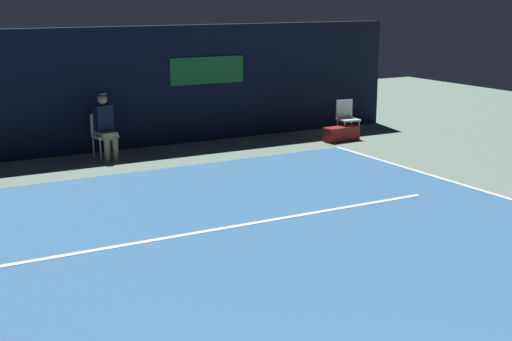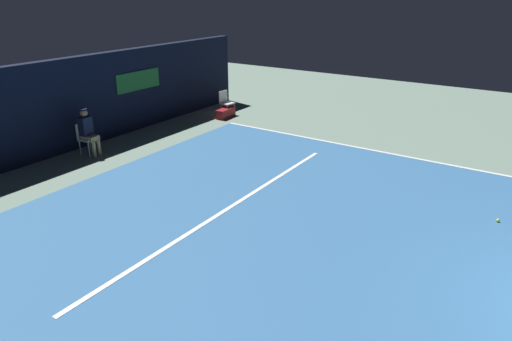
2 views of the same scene
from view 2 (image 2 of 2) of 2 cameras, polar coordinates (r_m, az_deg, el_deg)
name	(u,v)px [view 2 (image 2 of 2)]	position (r m, az deg, el deg)	size (l,w,h in m)	color
ground_plane	(316,236)	(8.93, 7.43, -8.11)	(32.29, 32.29, 0.00)	slate
court_surface	(316,236)	(8.93, 7.44, -8.08)	(10.74, 11.93, 0.01)	#336699
line_sideline_left	(401,156)	(13.51, 17.59, 1.77)	(0.10, 11.93, 0.01)	white
line_service	(228,208)	(9.88, -3.47, -4.73)	(8.38, 0.10, 0.01)	white
back_wall	(46,110)	(13.84, -24.63, 6.84)	(16.17, 0.33, 2.60)	black
line_judge_on_chair	(88,131)	(13.63, -20.18, 4.60)	(0.48, 0.56, 1.32)	white
courtside_chair_near	(226,101)	(17.05, -3.79, 8.57)	(0.48, 0.46, 0.88)	white
tennis_ball	(498,220)	(10.53, 27.85, -5.50)	(0.07, 0.07, 0.07)	#CCE033
equipment_bag	(226,113)	(16.79, -3.80, 7.15)	(0.84, 0.32, 0.32)	maroon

